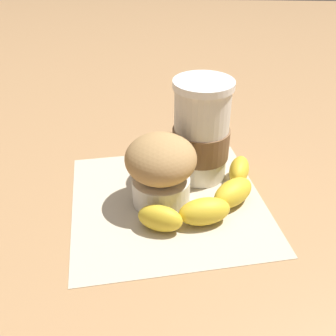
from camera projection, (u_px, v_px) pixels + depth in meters
ground_plane at (168, 202)px, 0.55m from camera, size 3.00×3.00×0.00m
paper_napkin at (168, 201)px, 0.55m from camera, size 0.32×0.32×0.00m
coffee_cup at (201, 133)px, 0.57m from camera, size 0.09×0.09×0.15m
muffin at (161, 167)px, 0.52m from camera, size 0.10×0.10×0.10m
banana at (212, 198)px, 0.53m from camera, size 0.17×0.16×0.04m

